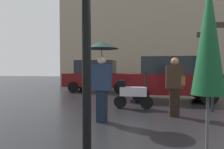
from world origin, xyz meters
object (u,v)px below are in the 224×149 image
object	(u,v)px
parked_scooter	(132,93)
folded_patio_umbrella_near	(209,45)
pedestrian_with_bag	(175,83)
street_signpost	(213,55)
parked_car_right	(98,76)
parked_car_left	(170,78)
pedestrian_with_umbrella	(102,63)

from	to	relation	value
parked_scooter	folded_patio_umbrella_near	bearing A→B (deg)	-61.10
pedestrian_with_bag	street_signpost	world-z (taller)	street_signpost
folded_patio_umbrella_near	pedestrian_with_bag	size ratio (longest dim) A/B	1.39
parked_car_right	street_signpost	world-z (taller)	street_signpost
folded_patio_umbrella_near	parked_scooter	distance (m)	4.95
folded_patio_umbrella_near	street_signpost	world-z (taller)	street_signpost
folded_patio_umbrella_near	parked_car_right	bearing A→B (deg)	110.90
parked_car_right	parked_car_left	bearing A→B (deg)	-32.19
pedestrian_with_bag	parked_scooter	distance (m)	1.70
pedestrian_with_bag	street_signpost	distance (m)	1.80
parked_car_left	pedestrian_with_umbrella	bearing A→B (deg)	-135.11
pedestrian_with_umbrella	parked_car_right	bearing A→B (deg)	-74.87
parked_car_left	parked_scooter	bearing A→B (deg)	-142.55
parked_scooter	parked_car_left	world-z (taller)	parked_car_left
pedestrian_with_umbrella	parked_car_right	xyz separation A→B (m)	(-1.80, 6.85, -0.63)
parked_car_right	folded_patio_umbrella_near	bearing A→B (deg)	-65.73
street_signpost	pedestrian_with_umbrella	bearing A→B (deg)	-151.31
parked_car_left	pedestrian_with_bag	bearing A→B (deg)	-109.86
pedestrian_with_bag	parked_car_right	bearing A→B (deg)	111.38
parked_scooter	parked_car_left	distance (m)	2.63
folded_patio_umbrella_near	parked_car_right	xyz separation A→B (m)	(-3.67, 9.61, -0.74)
folded_patio_umbrella_near	parked_scooter	bearing A→B (deg)	104.46
parked_car_right	street_signpost	size ratio (longest dim) A/B	1.37
folded_patio_umbrella_near	parked_scooter	size ratio (longest dim) A/B	1.75
parked_scooter	parked_car_right	size ratio (longest dim) A/B	0.33
pedestrian_with_umbrella	parked_car_right	distance (m)	7.11
parked_car_left	parked_car_right	bearing A→B (deg)	128.26
folded_patio_umbrella_near	street_signpost	size ratio (longest dim) A/B	0.79
pedestrian_with_bag	folded_patio_umbrella_near	bearing A→B (deg)	-103.62
pedestrian_with_bag	street_signpost	bearing A→B (deg)	21.77
pedestrian_with_umbrella	parked_scooter	distance (m)	2.27
pedestrian_with_bag	parked_scooter	xyz separation A→B (m)	(-1.34, 0.95, -0.44)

